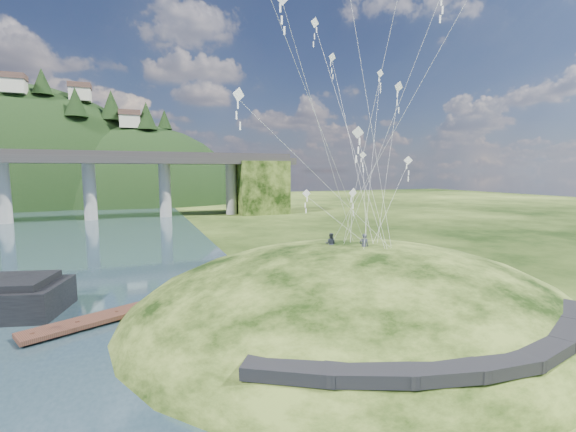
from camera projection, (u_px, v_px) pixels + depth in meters
name	position (u px, v px, depth m)	size (l,w,h in m)	color
ground	(265.00, 336.00, 24.96)	(320.00, 320.00, 0.00)	black
grass_hill	(355.00, 328.00, 29.92)	(36.00, 32.00, 13.00)	black
footpath	(476.00, 350.00, 18.47)	(22.29, 5.84, 0.83)	black
bridge	(34.00, 175.00, 78.74)	(160.00, 11.00, 15.00)	#2D2B2B
far_ridge	(15.00, 228.00, 122.53)	(153.00, 70.00, 94.50)	black
wooden_dock	(116.00, 314.00, 27.76)	(11.84, 6.81, 0.87)	#351D16
kite_flyers	(344.00, 233.00, 29.55)	(2.69, 2.89, 2.00)	#282C35
kite_swarm	(352.00, 75.00, 29.10)	(19.76, 18.10, 20.21)	white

